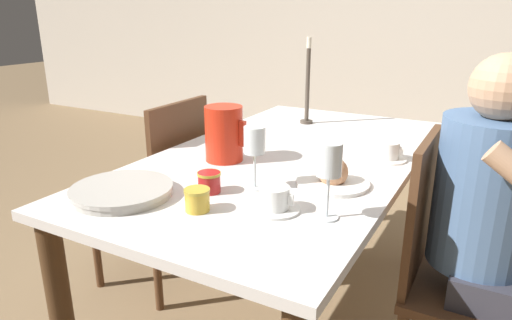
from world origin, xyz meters
name	(u,v)px	position (x,y,z in m)	size (l,w,h in m)	color
ground_plane	(284,320)	(0.00, 0.00, 0.00)	(20.00, 20.00, 0.00)	#7F6647
wall_back	(427,6)	(0.00, 2.74, 1.30)	(10.00, 0.06, 2.60)	beige
dining_table	(287,181)	(0.00, 0.00, 0.64)	(0.89, 1.65, 0.75)	silver
chair_person_side	(454,271)	(0.63, -0.08, 0.47)	(0.42, 0.42, 0.90)	#51331E
chair_opposite	(161,192)	(-0.63, -0.01, 0.47)	(0.42, 0.42, 0.90)	#51331E
person_seated	(496,217)	(0.72, -0.07, 0.68)	(0.39, 0.41, 1.16)	#33333D
red_pitcher	(224,133)	(-0.17, -0.17, 0.85)	(0.16, 0.14, 0.20)	red
wine_glass_water	(329,163)	(0.33, -0.45, 0.90)	(0.07, 0.07, 0.21)	white
wine_glass_juice	(255,144)	(0.06, -0.36, 0.89)	(0.07, 0.07, 0.19)	white
teacup_near_person	(274,200)	(0.18, -0.47, 0.78)	(0.14, 0.14, 0.07)	white
teacup_across	(387,152)	(0.34, 0.12, 0.78)	(0.14, 0.14, 0.07)	white
serving_tray	(122,191)	(-0.26, -0.60, 0.76)	(0.30, 0.30, 0.03)	#B7B2A8
bread_plate	(333,177)	(0.26, -0.22, 0.77)	(0.23, 0.23, 0.09)	white
jam_jar_amber	(197,199)	(0.00, -0.58, 0.78)	(0.07, 0.07, 0.06)	gold
jam_jar_red	(209,181)	(-0.05, -0.45, 0.78)	(0.07, 0.07, 0.06)	#A81E1E
candlestick_tall	(307,89)	(-0.14, 0.51, 0.91)	(0.06, 0.06, 0.40)	#4C4238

